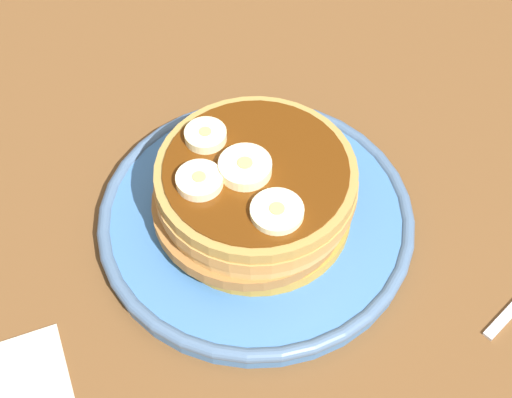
{
  "coord_description": "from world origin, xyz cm",
  "views": [
    {
      "loc": [
        -10.43,
        -29.39,
        44.8
      ],
      "look_at": [
        0.0,
        0.0,
        3.24
      ],
      "focal_mm": 52.51,
      "sensor_mm": 36.0,
      "label": 1
    }
  ],
  "objects_px": {
    "banana_slice_2": "(275,213)",
    "banana_slice_3": "(199,180)",
    "banana_slice_1": "(206,136)",
    "pancake_stack": "(256,193)",
    "banana_slice_0": "(244,166)",
    "plate": "(256,218)"
  },
  "relations": [
    {
      "from": "banana_slice_0",
      "to": "banana_slice_1",
      "type": "distance_m",
      "value": 0.04
    },
    {
      "from": "banana_slice_0",
      "to": "banana_slice_3",
      "type": "xyz_separation_m",
      "value": [
        -0.03,
        -0.0,
        -0.0
      ]
    },
    {
      "from": "pancake_stack",
      "to": "banana_slice_0",
      "type": "xyz_separation_m",
      "value": [
        -0.01,
        0.0,
        0.03
      ]
    },
    {
      "from": "banana_slice_2",
      "to": "banana_slice_3",
      "type": "height_order",
      "value": "banana_slice_3"
    },
    {
      "from": "banana_slice_0",
      "to": "banana_slice_2",
      "type": "relative_size",
      "value": 1.03
    },
    {
      "from": "pancake_stack",
      "to": "banana_slice_2",
      "type": "distance_m",
      "value": 0.05
    },
    {
      "from": "pancake_stack",
      "to": "banana_slice_1",
      "type": "relative_size",
      "value": 5.1
    },
    {
      "from": "banana_slice_1",
      "to": "banana_slice_2",
      "type": "bearing_deg",
      "value": -73.52
    },
    {
      "from": "banana_slice_0",
      "to": "plate",
      "type": "bearing_deg",
      "value": -14.45
    },
    {
      "from": "banana_slice_0",
      "to": "banana_slice_3",
      "type": "distance_m",
      "value": 0.03
    },
    {
      "from": "pancake_stack",
      "to": "banana_slice_2",
      "type": "xyz_separation_m",
      "value": [
        -0.0,
        -0.04,
        0.03
      ]
    },
    {
      "from": "plate",
      "to": "pancake_stack",
      "type": "height_order",
      "value": "pancake_stack"
    },
    {
      "from": "pancake_stack",
      "to": "banana_slice_0",
      "type": "height_order",
      "value": "banana_slice_0"
    },
    {
      "from": "banana_slice_0",
      "to": "banana_slice_1",
      "type": "height_order",
      "value": "banana_slice_0"
    },
    {
      "from": "plate",
      "to": "pancake_stack",
      "type": "relative_size",
      "value": 1.55
    },
    {
      "from": "plate",
      "to": "banana_slice_3",
      "type": "height_order",
      "value": "banana_slice_3"
    },
    {
      "from": "banana_slice_0",
      "to": "banana_slice_2",
      "type": "distance_m",
      "value": 0.04
    },
    {
      "from": "pancake_stack",
      "to": "banana_slice_3",
      "type": "relative_size",
      "value": 4.75
    },
    {
      "from": "plate",
      "to": "banana_slice_1",
      "type": "bearing_deg",
      "value": 123.47
    },
    {
      "from": "plate",
      "to": "banana_slice_2",
      "type": "relative_size",
      "value": 6.64
    },
    {
      "from": "plate",
      "to": "pancake_stack",
      "type": "xyz_separation_m",
      "value": [
        -0.0,
        -0.0,
        0.03
      ]
    },
    {
      "from": "banana_slice_2",
      "to": "banana_slice_3",
      "type": "distance_m",
      "value": 0.05
    }
  ]
}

